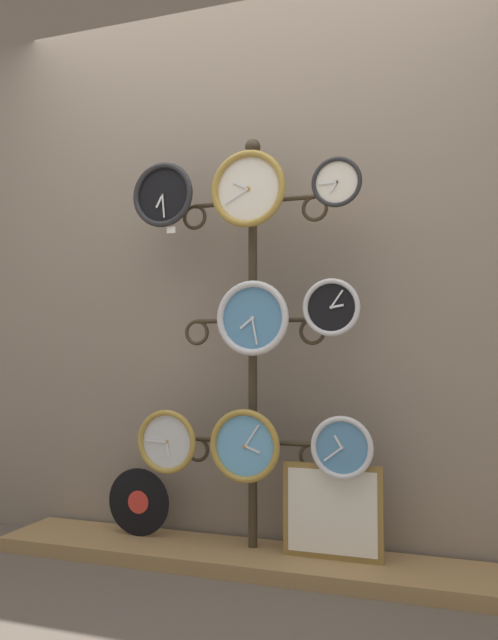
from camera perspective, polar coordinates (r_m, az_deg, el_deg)
The scene contains 15 objects.
ground_plane at distance 2.42m, azimuth -3.01°, elevation -24.10°, with size 12.00×12.00×0.00m, color brown.
shop_wall at distance 2.84m, azimuth 1.38°, elevation 7.74°, with size 4.40×0.04×2.80m.
low_shelf at distance 2.72m, azimuth -0.07°, elevation -21.00°, with size 2.20×0.36×0.06m.
display_stand at distance 2.66m, azimuth 0.35°, elevation -8.89°, with size 0.66×0.39×1.79m.
clock_top_left at distance 2.79m, azimuth -7.84°, elevation 11.24°, with size 0.28×0.04×0.28m.
clock_top_center at distance 2.62m, azimuth -0.07°, elevation 11.90°, with size 0.32×0.04×0.32m.
clock_top_right at distance 2.55m, azimuth 8.04°, elevation 12.35°, with size 0.20×0.04×0.20m.
clock_middle_center at distance 2.52m, azimuth 0.34°, elevation 0.17°, with size 0.31×0.04×0.31m.
clock_middle_right at distance 2.49m, azimuth 7.55°, elevation 1.15°, with size 0.23×0.04×0.23m.
clock_bottom_left at distance 2.70m, azimuth -7.50°, elevation -10.97°, with size 0.27×0.04×0.27m.
clock_bottom_center at distance 2.57m, azimuth -0.29°, elevation -11.43°, with size 0.30×0.04×0.30m.
clock_bottom_right at distance 2.49m, azimuth 8.50°, elevation -11.45°, with size 0.25×0.04×0.25m.
vinyl_record at distance 2.92m, azimuth -10.06°, elevation -16.06°, with size 0.30×0.01×0.30m.
picture_frame at distance 2.59m, azimuth 7.62°, elevation -16.97°, with size 0.40×0.02×0.37m.
price_tag_upper at distance 2.74m, azimuth -7.14°, elevation 8.17°, with size 0.04×0.00×0.03m.
Camera 1 is at (0.84, -2.10, 0.88)m, focal length 35.00 mm.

